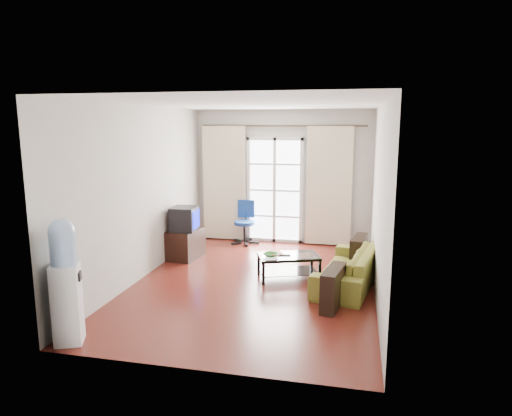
{
  "coord_description": "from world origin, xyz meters",
  "views": [
    {
      "loc": [
        1.47,
        -6.55,
        2.42
      ],
      "look_at": [
        -0.05,
        0.35,
        1.11
      ],
      "focal_mm": 32.0,
      "sensor_mm": 36.0,
      "label": 1
    }
  ],
  "objects_px": {
    "task_chair": "(245,231)",
    "water_cooler": "(65,279)",
    "coffee_table": "(288,263)",
    "crt_tv": "(183,219)",
    "sofa": "(348,267)",
    "tv_stand": "(185,243)"
  },
  "relations": [
    {
      "from": "coffee_table",
      "to": "crt_tv",
      "type": "height_order",
      "value": "crt_tv"
    },
    {
      "from": "task_chair",
      "to": "water_cooler",
      "type": "xyz_separation_m",
      "value": [
        -0.88,
        -4.63,
        0.49
      ]
    },
    {
      "from": "crt_tv",
      "to": "task_chair",
      "type": "bearing_deg",
      "value": 55.35
    },
    {
      "from": "sofa",
      "to": "water_cooler",
      "type": "distance_m",
      "value": 3.99
    },
    {
      "from": "sofa",
      "to": "task_chair",
      "type": "relative_size",
      "value": 2.24
    },
    {
      "from": "tv_stand",
      "to": "crt_tv",
      "type": "distance_m",
      "value": 0.48
    },
    {
      "from": "coffee_table",
      "to": "task_chair",
      "type": "xyz_separation_m",
      "value": [
        -1.19,
        1.96,
        0.01
      ]
    },
    {
      "from": "tv_stand",
      "to": "sofa",
      "type": "bearing_deg",
      "value": -8.45
    },
    {
      "from": "sofa",
      "to": "coffee_table",
      "type": "bearing_deg",
      "value": -84.81
    },
    {
      "from": "coffee_table",
      "to": "task_chair",
      "type": "height_order",
      "value": "task_chair"
    },
    {
      "from": "task_chair",
      "to": "coffee_table",
      "type": "bearing_deg",
      "value": -62.32
    },
    {
      "from": "coffee_table",
      "to": "tv_stand",
      "type": "distance_m",
      "value": 2.14
    },
    {
      "from": "task_chair",
      "to": "sofa",
      "type": "bearing_deg",
      "value": -47.68
    },
    {
      "from": "sofa",
      "to": "task_chair",
      "type": "bearing_deg",
      "value": -123.67
    },
    {
      "from": "sofa",
      "to": "task_chair",
      "type": "distance_m",
      "value": 2.94
    },
    {
      "from": "crt_tv",
      "to": "tv_stand",
      "type": "bearing_deg",
      "value": 89.21
    },
    {
      "from": "sofa",
      "to": "coffee_table",
      "type": "height_order",
      "value": "sofa"
    },
    {
      "from": "crt_tv",
      "to": "water_cooler",
      "type": "bearing_deg",
      "value": -93.97
    },
    {
      "from": "sofa",
      "to": "crt_tv",
      "type": "height_order",
      "value": "crt_tv"
    },
    {
      "from": "tv_stand",
      "to": "task_chair",
      "type": "xyz_separation_m",
      "value": [
        0.82,
        1.23,
        -0.01
      ]
    },
    {
      "from": "crt_tv",
      "to": "water_cooler",
      "type": "xyz_separation_m",
      "value": [
        -0.07,
        -3.32,
        -0.0
      ]
    },
    {
      "from": "sofa",
      "to": "coffee_table",
      "type": "xyz_separation_m",
      "value": [
        -0.92,
        0.08,
        -0.02
      ]
    }
  ]
}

